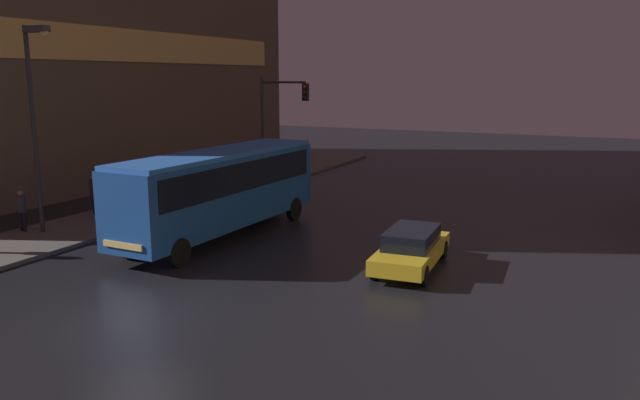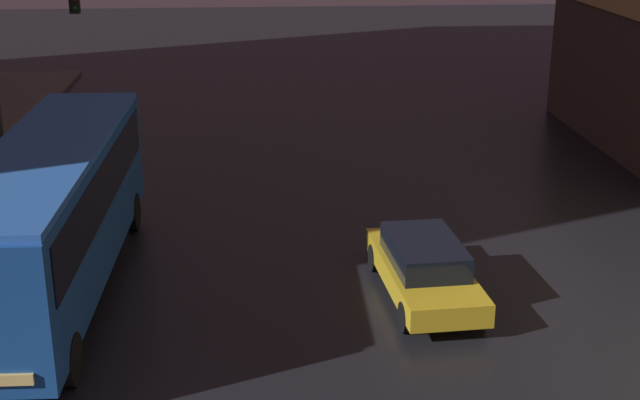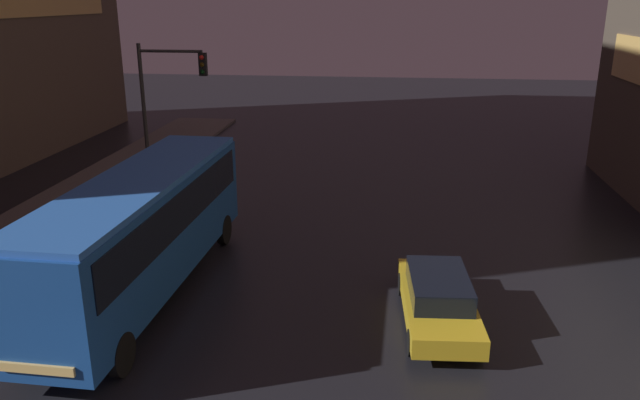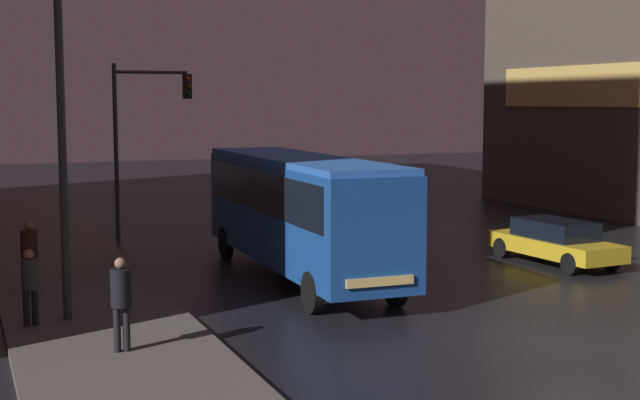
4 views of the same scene
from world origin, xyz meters
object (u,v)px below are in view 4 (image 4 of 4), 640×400
object	(u,v)px
traffic_light_main	(142,122)
street_lamp_sidewalk	(71,79)
car_taxi	(555,241)
bus_near	(299,204)
pedestrian_mid	(29,249)
pedestrian_near	(30,281)
pedestrian_far	(121,295)

from	to	relation	value
traffic_light_main	street_lamp_sidewalk	size ratio (longest dim) A/B	0.78
car_taxi	bus_near	bearing A→B (deg)	-9.37
traffic_light_main	street_lamp_sidewalk	distance (m)	12.71
car_taxi	pedestrian_mid	xyz separation A→B (m)	(-15.24, 1.19, 0.53)
bus_near	pedestrian_mid	distance (m)	7.23
pedestrian_near	traffic_light_main	xyz separation A→B (m)	(4.88, 12.32, 3.10)
pedestrian_far	traffic_light_main	world-z (taller)	traffic_light_main
pedestrian_mid	pedestrian_far	size ratio (longest dim) A/B	0.98
pedestrian_near	traffic_light_main	size ratio (longest dim) A/B	0.26
bus_near	pedestrian_near	xyz separation A→B (m)	(-7.43, -3.22, -1.00)
car_taxi	pedestrian_mid	distance (m)	15.30
pedestrian_mid	street_lamp_sidewalk	bearing A→B (deg)	-87.67
traffic_light_main	street_lamp_sidewalk	world-z (taller)	street_lamp_sidewalk
bus_near	street_lamp_sidewalk	xyz separation A→B (m)	(-6.41, -2.95, 3.32)
car_taxi	pedestrian_far	size ratio (longest dim) A/B	2.53
pedestrian_near	street_lamp_sidewalk	xyz separation A→B (m)	(1.02, 0.27, 4.32)
bus_near	traffic_light_main	world-z (taller)	traffic_light_main
pedestrian_mid	street_lamp_sidewalk	world-z (taller)	street_lamp_sidewalk
bus_near	pedestrian_near	bearing A→B (deg)	24.78
pedestrian_far	street_lamp_sidewalk	distance (m)	5.18
pedestrian_mid	traffic_light_main	xyz separation A→B (m)	(4.61, 8.67, 2.98)
pedestrian_mid	pedestrian_far	world-z (taller)	pedestrian_far
pedestrian_near	pedestrian_mid	xyz separation A→B (m)	(0.27, 3.65, 0.13)
traffic_light_main	street_lamp_sidewalk	xyz separation A→B (m)	(-3.85, -12.05, 1.22)
bus_near	car_taxi	size ratio (longest dim) A/B	2.32
pedestrian_near	pedestrian_mid	size ratio (longest dim) A/B	0.93
pedestrian_near	pedestrian_mid	world-z (taller)	pedestrian_mid
car_taxi	street_lamp_sidewalk	world-z (taller)	street_lamp_sidewalk
pedestrian_mid	traffic_light_main	bearing A→B (deg)	51.72
car_taxi	traffic_light_main	xyz separation A→B (m)	(-10.63, 9.86, 3.51)
pedestrian_far	pedestrian_near	bearing A→B (deg)	102.06
bus_near	street_lamp_sidewalk	world-z (taller)	street_lamp_sidewalk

